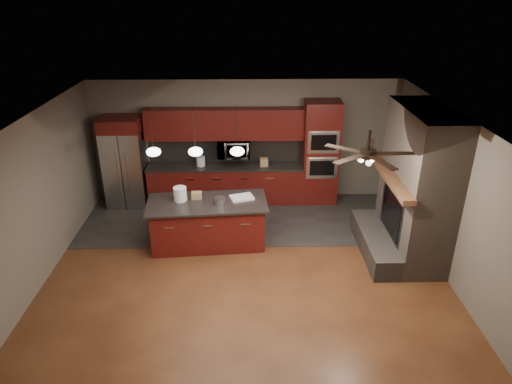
{
  "coord_description": "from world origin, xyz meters",
  "views": [
    {
      "loc": [
        0.04,
        -7.06,
        4.74
      ],
      "look_at": [
        0.19,
        0.6,
        1.2
      ],
      "focal_mm": 32.0,
      "sensor_mm": 36.0,
      "label": 1
    }
  ],
  "objects_px": {
    "paint_can": "(220,201)",
    "refrigerator": "(125,162)",
    "microwave": "(234,148)",
    "paint_tray": "(242,197)",
    "cardboard_box": "(197,195)",
    "counter_bucket": "(201,161)",
    "kitchen_island": "(208,223)",
    "white_bucket": "(180,194)",
    "counter_box": "(264,162)",
    "oven_tower": "(321,153)"
  },
  "relations": [
    {
      "from": "paint_can",
      "to": "refrigerator",
      "type": "bearing_deg",
      "value": 138.91
    },
    {
      "from": "paint_tray",
      "to": "counter_box",
      "type": "relative_size",
      "value": 2.23
    },
    {
      "from": "cardboard_box",
      "to": "kitchen_island",
      "type": "bearing_deg",
      "value": -42.95
    },
    {
      "from": "paint_tray",
      "to": "counter_bucket",
      "type": "relative_size",
      "value": 1.93
    },
    {
      "from": "cardboard_box",
      "to": "paint_tray",
      "type": "bearing_deg",
      "value": -5.34
    },
    {
      "from": "microwave",
      "to": "refrigerator",
      "type": "height_order",
      "value": "refrigerator"
    },
    {
      "from": "oven_tower",
      "to": "kitchen_island",
      "type": "distance_m",
      "value": 3.2
    },
    {
      "from": "microwave",
      "to": "counter_box",
      "type": "height_order",
      "value": "microwave"
    },
    {
      "from": "kitchen_island",
      "to": "counter_box",
      "type": "relative_size",
      "value": 12.03
    },
    {
      "from": "microwave",
      "to": "paint_tray",
      "type": "distance_m",
      "value": 1.89
    },
    {
      "from": "refrigerator",
      "to": "kitchen_island",
      "type": "bearing_deg",
      "value": -43.09
    },
    {
      "from": "oven_tower",
      "to": "counter_bucket",
      "type": "distance_m",
      "value": 2.74
    },
    {
      "from": "refrigerator",
      "to": "paint_tray",
      "type": "height_order",
      "value": "refrigerator"
    },
    {
      "from": "microwave",
      "to": "counter_bucket",
      "type": "distance_m",
      "value": 0.81
    },
    {
      "from": "refrigerator",
      "to": "paint_tray",
      "type": "xyz_separation_m",
      "value": [
        2.65,
        -1.72,
        -0.09
      ]
    },
    {
      "from": "white_bucket",
      "to": "counter_box",
      "type": "xyz_separation_m",
      "value": [
        1.66,
        1.81,
        -0.06
      ]
    },
    {
      "from": "counter_box",
      "to": "counter_bucket",
      "type": "bearing_deg",
      "value": 170.61
    },
    {
      "from": "kitchen_island",
      "to": "counter_box",
      "type": "xyz_separation_m",
      "value": [
        1.15,
        1.89,
        0.53
      ]
    },
    {
      "from": "kitchen_island",
      "to": "white_bucket",
      "type": "relative_size",
      "value": 8.68
    },
    {
      "from": "paint_can",
      "to": "kitchen_island",
      "type": "bearing_deg",
      "value": 159.74
    },
    {
      "from": "kitchen_island",
      "to": "white_bucket",
      "type": "xyz_separation_m",
      "value": [
        -0.51,
        0.09,
        0.59
      ]
    },
    {
      "from": "microwave",
      "to": "cardboard_box",
      "type": "bearing_deg",
      "value": -110.39
    },
    {
      "from": "paint_tray",
      "to": "cardboard_box",
      "type": "height_order",
      "value": "cardboard_box"
    },
    {
      "from": "oven_tower",
      "to": "microwave",
      "type": "bearing_deg",
      "value": 178.34
    },
    {
      "from": "refrigerator",
      "to": "oven_tower",
      "type": "bearing_deg",
      "value": 0.95
    },
    {
      "from": "cardboard_box",
      "to": "counter_bucket",
      "type": "xyz_separation_m",
      "value": [
        -0.08,
        1.77,
        0.03
      ]
    },
    {
      "from": "oven_tower",
      "to": "kitchen_island",
      "type": "relative_size",
      "value": 1.01
    },
    {
      "from": "microwave",
      "to": "paint_can",
      "type": "xyz_separation_m",
      "value": [
        -0.22,
        -2.08,
        -0.31
      ]
    },
    {
      "from": "counter_box",
      "to": "kitchen_island",
      "type": "bearing_deg",
      "value": -128.76
    },
    {
      "from": "kitchen_island",
      "to": "paint_can",
      "type": "xyz_separation_m",
      "value": [
        0.25,
        -0.09,
        0.52
      ]
    },
    {
      "from": "paint_tray",
      "to": "refrigerator",
      "type": "bearing_deg",
      "value": 129.11
    },
    {
      "from": "refrigerator",
      "to": "counter_bucket",
      "type": "distance_m",
      "value": 1.7
    },
    {
      "from": "paint_tray",
      "to": "cardboard_box",
      "type": "bearing_deg",
      "value": 160.39
    },
    {
      "from": "kitchen_island",
      "to": "paint_can",
      "type": "bearing_deg",
      "value": -24.85
    },
    {
      "from": "paint_can",
      "to": "cardboard_box",
      "type": "relative_size",
      "value": 1.01
    },
    {
      "from": "oven_tower",
      "to": "counter_box",
      "type": "xyz_separation_m",
      "value": [
        -1.29,
        -0.04,
        -0.19
      ]
    },
    {
      "from": "paint_tray",
      "to": "counter_box",
      "type": "bearing_deg",
      "value": 56.39
    },
    {
      "from": "counter_bucket",
      "to": "microwave",
      "type": "bearing_deg",
      "value": 3.77
    },
    {
      "from": "refrigerator",
      "to": "kitchen_island",
      "type": "relative_size",
      "value": 0.88
    },
    {
      "from": "oven_tower",
      "to": "kitchen_island",
      "type": "bearing_deg",
      "value": -141.66
    },
    {
      "from": "microwave",
      "to": "cardboard_box",
      "type": "xyz_separation_m",
      "value": [
        -0.68,
        -1.82,
        -0.32
      ]
    },
    {
      "from": "white_bucket",
      "to": "counter_box",
      "type": "bearing_deg",
      "value": 47.34
    },
    {
      "from": "microwave",
      "to": "kitchen_island",
      "type": "bearing_deg",
      "value": -103.3
    },
    {
      "from": "white_bucket",
      "to": "kitchen_island",
      "type": "bearing_deg",
      "value": -9.49
    },
    {
      "from": "microwave",
      "to": "refrigerator",
      "type": "bearing_deg",
      "value": -176.95
    },
    {
      "from": "white_bucket",
      "to": "cardboard_box",
      "type": "distance_m",
      "value": 0.32
    },
    {
      "from": "microwave",
      "to": "refrigerator",
      "type": "xyz_separation_m",
      "value": [
        -2.46,
        -0.13,
        -0.27
      ]
    },
    {
      "from": "oven_tower",
      "to": "microwave",
      "type": "height_order",
      "value": "oven_tower"
    },
    {
      "from": "paint_can",
      "to": "counter_bucket",
      "type": "xyz_separation_m",
      "value": [
        -0.54,
        2.03,
        0.03
      ]
    },
    {
      "from": "microwave",
      "to": "counter_bucket",
      "type": "xyz_separation_m",
      "value": [
        -0.76,
        -0.05,
        -0.29
      ]
    }
  ]
}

